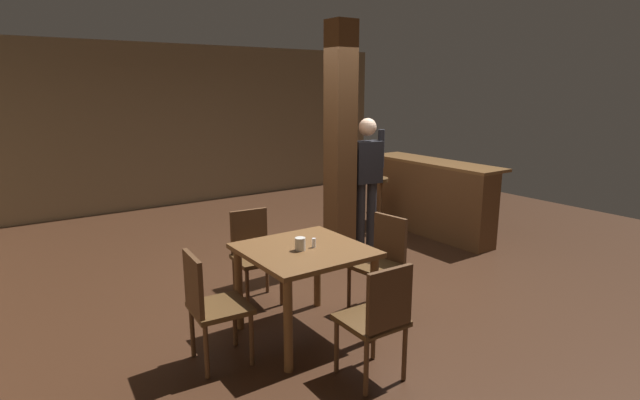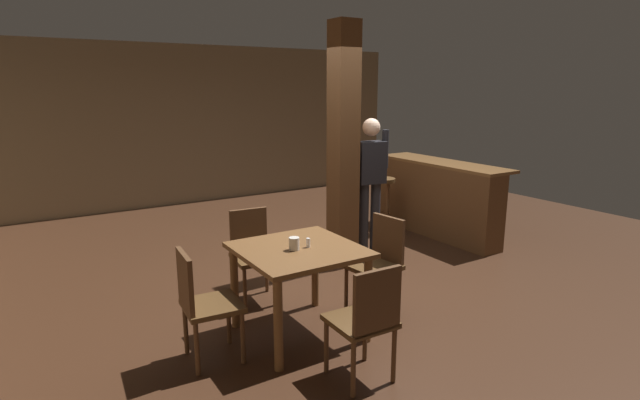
% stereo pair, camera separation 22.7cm
% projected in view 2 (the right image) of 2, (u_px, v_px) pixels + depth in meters
% --- Properties ---
extents(ground_plane, '(10.80, 10.80, 0.00)m').
position_uv_depth(ground_plane, '(341.00, 276.00, 5.62)').
color(ground_plane, '#382114').
extents(wall_back, '(8.00, 0.10, 2.80)m').
position_uv_depth(wall_back, '(201.00, 125.00, 9.03)').
color(wall_back, '#756047').
rests_on(wall_back, ground_plane).
extents(pillar, '(0.28, 0.28, 2.80)m').
position_uv_depth(pillar, '(343.00, 147.00, 5.73)').
color(pillar, brown).
rests_on(pillar, ground_plane).
extents(dining_table, '(0.97, 0.97, 0.78)m').
position_uv_depth(dining_table, '(299.00, 262.00, 4.17)').
color(dining_table, brown).
rests_on(dining_table, ground_plane).
extents(chair_north, '(0.46, 0.46, 0.89)m').
position_uv_depth(chair_north, '(253.00, 250.00, 4.92)').
color(chair_north, '#4C3319').
rests_on(chair_north, ground_plane).
extents(chair_south, '(0.43, 0.43, 0.89)m').
position_uv_depth(chair_south, '(367.00, 318.00, 3.48)').
color(chair_south, '#4C3319').
rests_on(chair_south, ground_plane).
extents(chair_east, '(0.47, 0.47, 0.89)m').
position_uv_depth(chair_east, '(379.00, 259.00, 4.66)').
color(chair_east, '#4C3319').
rests_on(chair_east, ground_plane).
extents(chair_west, '(0.45, 0.45, 0.89)m').
position_uv_depth(chair_west, '(202.00, 301.00, 3.76)').
color(chair_west, '#4C3319').
rests_on(chair_west, ground_plane).
extents(napkin_cup, '(0.09, 0.09, 0.11)m').
position_uv_depth(napkin_cup, '(294.00, 244.00, 4.07)').
color(napkin_cup, beige).
rests_on(napkin_cup, dining_table).
extents(salt_shaker, '(0.03, 0.03, 0.08)m').
position_uv_depth(salt_shaker, '(308.00, 243.00, 4.14)').
color(salt_shaker, silver).
rests_on(salt_shaker, dining_table).
extents(standing_person, '(0.47, 0.25, 1.72)m').
position_uv_depth(standing_person, '(370.00, 179.00, 5.97)').
color(standing_person, black).
rests_on(standing_person, ground_plane).
extents(bar_counter, '(0.56, 2.12, 1.05)m').
position_uv_depth(bar_counter, '(436.00, 198.00, 7.07)').
color(bar_counter, brown).
rests_on(bar_counter, ground_plane).
extents(bar_stool_near, '(0.36, 0.36, 0.79)m').
position_uv_depth(bar_stool_near, '(382.00, 191.00, 7.20)').
color(bar_stool_near, '#4C3319').
rests_on(bar_stool_near, ground_plane).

